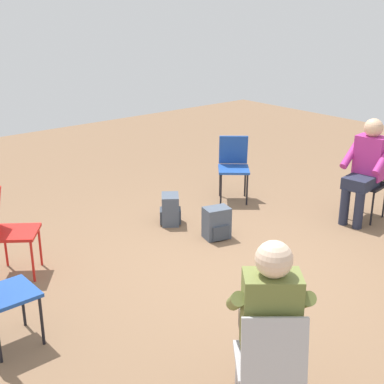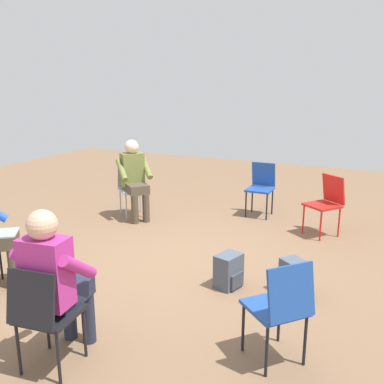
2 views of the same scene
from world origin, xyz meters
name	(u,v)px [view 2 (image 2 of 2)]	position (x,y,z in m)	size (l,w,h in m)	color
ground_plane	(181,264)	(0.00, 0.00, 0.00)	(14.00, 14.00, 0.00)	brown
chair_west	(43,312)	(-2.15, 0.00, 0.50)	(0.49, 0.45, 0.85)	black
chair_southeast	(326,201)	(1.82, -1.36, 0.50)	(0.58, 0.57, 0.85)	red
chair_southwest	(281,305)	(-1.31, -1.52, 0.50)	(0.58, 0.59, 0.85)	#1E4799
chair_northeast	(132,185)	(1.40, 1.61, 0.50)	(0.58, 0.58, 0.85)	#B7B7BC
chair_east	(261,185)	(2.34, -0.26, 0.50)	(0.44, 0.41, 0.85)	#1E4799
person_in_magenta	(55,277)	(-1.99, 0.02, 0.69)	(0.55, 0.54, 1.24)	#23283D
person_in_olive	(134,175)	(1.30, 1.48, 0.69)	(0.63, 0.63, 1.24)	#4C4233
backpack_near_laptop_user	(294,279)	(-0.14, -1.37, 0.16)	(0.33, 0.34, 0.36)	#475160
backpack_by_empty_chair	(228,273)	(-0.28, -0.71, 0.16)	(0.32, 0.29, 0.36)	#475160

